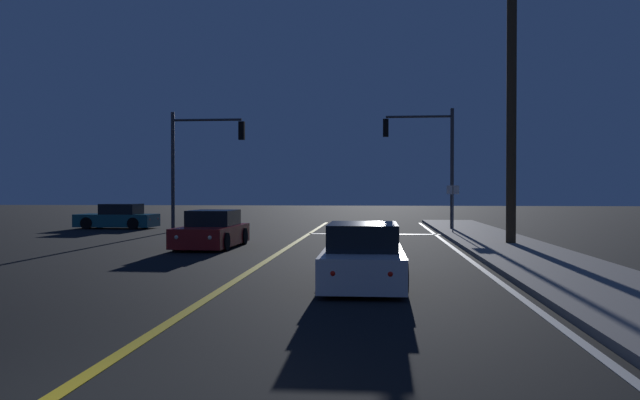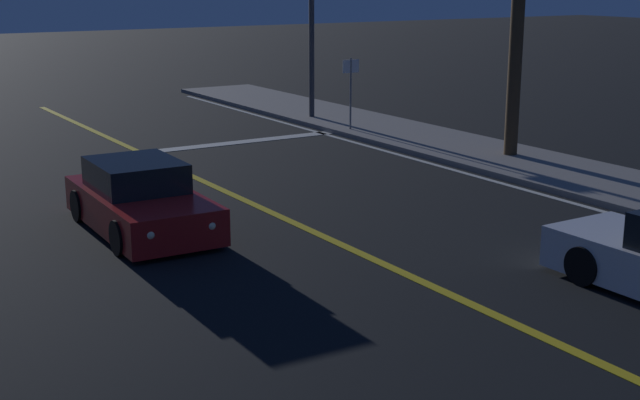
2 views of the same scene
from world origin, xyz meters
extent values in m
cube|color=gold|center=(0.00, 12.63, 0.01)|extent=(0.20, 42.94, 0.01)
cube|color=silver|center=(5.92, 12.63, 0.01)|extent=(0.16, 42.94, 0.01)
cube|color=silver|center=(3.08, 23.76, 0.01)|extent=(6.17, 0.50, 0.01)
cylinder|color=black|center=(2.09, 9.78, 0.32)|extent=(0.22, 0.64, 0.64)
sphere|color=#FFF4CC|center=(2.35, 10.61, 0.52)|extent=(0.18, 0.18, 0.18)
sphere|color=#FFF4CC|center=(3.40, 10.61, 0.52)|extent=(0.18, 0.18, 0.18)
cube|color=maroon|center=(-2.74, 16.42, 0.44)|extent=(1.92, 4.20, 0.68)
cube|color=black|center=(-2.74, 16.67, 1.04)|extent=(1.61, 1.95, 0.60)
cylinder|color=black|center=(-1.93, 15.11, 0.32)|extent=(0.24, 0.65, 0.64)
cylinder|color=black|center=(-3.63, 15.16, 0.32)|extent=(0.24, 0.65, 0.64)
cylinder|color=black|center=(-1.86, 17.69, 0.32)|extent=(0.24, 0.65, 0.64)
cylinder|color=black|center=(-3.56, 17.73, 0.32)|extent=(0.24, 0.65, 0.64)
sphere|color=#FFF4CC|center=(-2.23, 14.39, 0.52)|extent=(0.18, 0.18, 0.18)
sphere|color=#FFF4CC|center=(-3.36, 14.42, 0.52)|extent=(0.18, 0.18, 0.18)
sphere|color=red|center=(-2.13, 18.44, 0.52)|extent=(0.14, 0.14, 0.14)
sphere|color=red|center=(-3.25, 18.46, 0.52)|extent=(0.14, 0.14, 0.14)
cylinder|color=#38383D|center=(6.97, 26.06, 3.09)|extent=(0.18, 0.18, 6.19)
cylinder|color=slate|center=(6.67, 23.26, 1.17)|extent=(0.06, 0.06, 2.34)
cube|color=white|center=(6.67, 23.26, 2.09)|extent=(0.56, 0.07, 0.40)
camera|label=1|loc=(3.17, -5.19, 2.04)|focal=34.42mm
camera|label=2|loc=(-8.45, 0.78, 4.77)|focal=49.32mm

